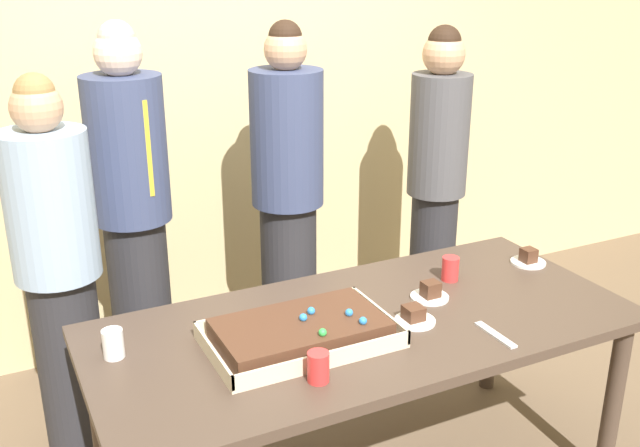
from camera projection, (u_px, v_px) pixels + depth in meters
name	position (u px, v px, depth m)	size (l,w,h in m)	color
interior_back_panel	(215.00, 61.00, 3.74)	(8.00, 0.12, 3.00)	#CCB784
party_table	(365.00, 341.00, 2.68)	(2.01, 0.91, 0.75)	#47382D
sheet_cake	(301.00, 332.00, 2.49)	(0.64, 0.39, 0.11)	beige
plated_slice_near_left	(430.00, 293.00, 2.82)	(0.15, 0.15, 0.07)	white
plated_slice_near_right	(528.00, 259.00, 3.14)	(0.15, 0.15, 0.07)	white
plated_slice_far_left	(414.00, 317.00, 2.64)	(0.15, 0.15, 0.06)	white
drink_cup_nearest	(113.00, 344.00, 2.40)	(0.07, 0.07, 0.10)	white
drink_cup_middle	(450.00, 269.00, 2.97)	(0.07, 0.07, 0.10)	red
drink_cup_far_end	(318.00, 367.00, 2.26)	(0.07, 0.07, 0.10)	red
cake_server_utensil	(495.00, 335.00, 2.55)	(0.03, 0.20, 0.01)	silver
person_serving_front	(133.00, 217.00, 3.22)	(0.34, 0.34, 1.77)	#28282D
person_green_shirt_behind	(288.00, 202.00, 3.45)	(0.34, 0.34, 1.75)	#28282D
person_striped_tie_right	(436.00, 183.00, 3.77)	(0.31, 0.31, 1.70)	#28282D
person_far_right_suit	(59.00, 273.00, 2.86)	(0.33, 0.33, 1.62)	#28282D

